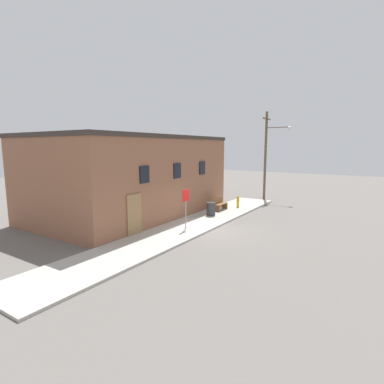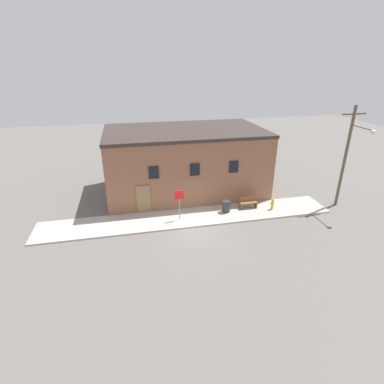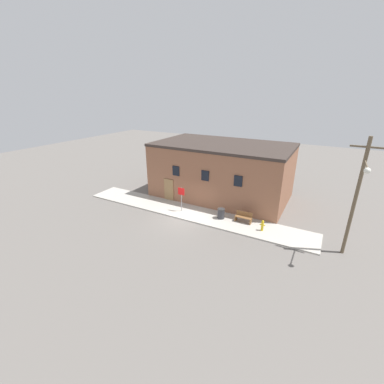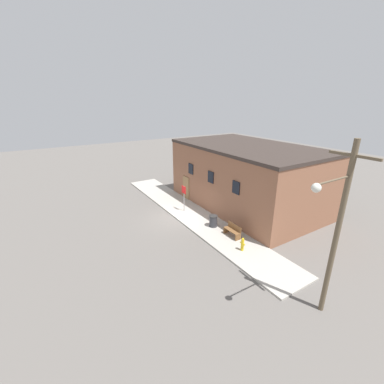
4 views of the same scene
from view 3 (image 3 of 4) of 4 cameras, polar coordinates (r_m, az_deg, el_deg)
name	(u,v)px [view 3 (image 3 of 4)]	position (r m, az deg, el deg)	size (l,w,h in m)	color
ground_plane	(181,220)	(21.24, -2.40, -6.16)	(80.00, 80.00, 0.00)	#66605B
sidewalk	(190,212)	(22.31, -0.50, -4.56)	(20.77, 2.86, 0.10)	#B2ADA3
brick_building	(222,170)	(25.41, 6.64, 4.83)	(12.75, 7.53, 5.28)	#8E5B42
fire_hydrant	(262,225)	(19.96, 15.37, -7.17)	(0.39, 0.19, 0.85)	gold
stop_sign	(181,195)	(21.85, -2.39, -0.71)	(0.63, 0.06, 2.16)	gray
bench	(244,217)	(20.88, 11.39, -5.53)	(1.30, 0.44, 0.85)	brown
trash_bin	(221,214)	(21.16, 6.46, -4.77)	(0.60, 0.60, 0.85)	#333338
utility_pole	(357,194)	(17.97, 32.78, -0.44)	(1.80, 2.23, 7.55)	brown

